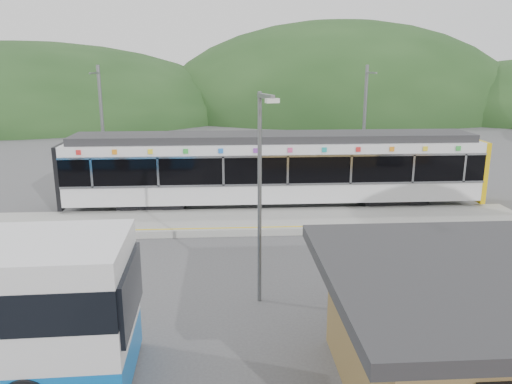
{
  "coord_description": "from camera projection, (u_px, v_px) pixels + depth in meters",
  "views": [
    {
      "loc": [
        -0.6,
        -18.11,
        7.06
      ],
      "look_at": [
        0.62,
        1.0,
        2.12
      ],
      "focal_mm": 35.0,
      "sensor_mm": 36.0,
      "label": 1
    }
  ],
  "objects": [
    {
      "name": "lamp_post",
      "position": [
        260.0,
        182.0,
        14.26
      ],
      "size": [
        0.4,
        1.14,
        6.32
      ],
      "rotation": [
        0.0,
        0.0,
        0.28
      ],
      "color": "slate",
      "rests_on": "ground"
    },
    {
      "name": "yellow_line",
      "position": [
        240.0,
        228.0,
        21.16
      ],
      "size": [
        26.0,
        0.1,
        0.01
      ],
      "primitive_type": "cube",
      "color": "yellow",
      "rests_on": "platform"
    },
    {
      "name": "platform",
      "position": [
        239.0,
        222.0,
        22.46
      ],
      "size": [
        26.0,
        3.2,
        0.3
      ],
      "primitive_type": "cube",
      "color": "#9E9E99",
      "rests_on": "ground"
    },
    {
      "name": "ground",
      "position": [
        242.0,
        252.0,
        19.31
      ],
      "size": [
        120.0,
        120.0,
        0.0
      ],
      "primitive_type": "plane",
      "color": "#4C4C4F",
      "rests_on": "ground"
    },
    {
      "name": "train",
      "position": [
        274.0,
        167.0,
        24.7
      ],
      "size": [
        20.44,
        3.01,
        3.74
      ],
      "color": "black",
      "rests_on": "ground"
    },
    {
      "name": "hills",
      "position": [
        362.0,
        210.0,
        24.8
      ],
      "size": [
        146.0,
        149.0,
        26.0
      ],
      "color": "#1E3D19",
      "rests_on": "ground"
    },
    {
      "name": "catenary_mast_west",
      "position": [
        103.0,
        130.0,
        26.24
      ],
      "size": [
        0.18,
        1.8,
        7.0
      ],
      "color": "slate",
      "rests_on": "ground"
    },
    {
      "name": "catenary_mast_east",
      "position": [
        364.0,
        128.0,
        27.1
      ],
      "size": [
        0.18,
        1.8,
        7.0
      ],
      "color": "slate",
      "rests_on": "ground"
    }
  ]
}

